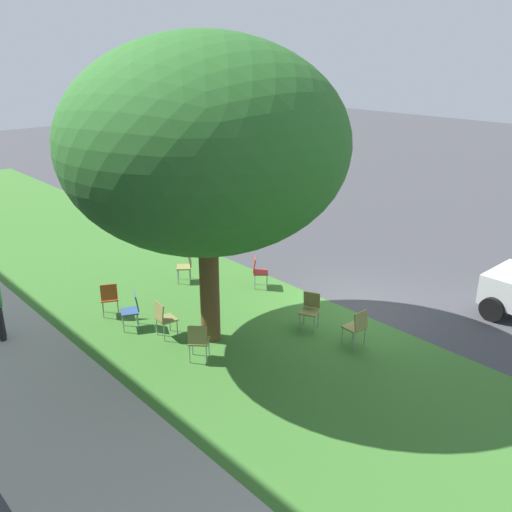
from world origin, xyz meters
name	(u,v)px	position (x,y,z in m)	size (l,w,h in m)	color
ground	(356,308)	(0.00, 0.00, 0.00)	(80.00, 80.00, 0.00)	#424247
grass_verge	(265,351)	(0.00, 3.20, 0.00)	(48.00, 6.00, 0.01)	#3D752D
sidewalk_strip	(78,440)	(0.00, 7.60, 0.00)	(48.00, 2.80, 0.01)	#ADA89E
street_tree	(205,145)	(1.25, 3.74, 4.43)	(5.91, 5.91, 6.63)	brown
chair_0	(310,308)	(0.09, 1.66, 0.52)	(0.55, 0.56, 0.88)	olive
chair_1	(198,339)	(0.65, 4.54, 0.52)	(0.59, 0.59, 0.88)	olive
chair_2	(132,308)	(2.91, 4.79, 0.52)	(0.55, 0.56, 0.88)	#335184
chair_3	(357,325)	(-1.20, 1.55, 0.52)	(0.45, 0.44, 0.88)	olive
chair_4	(163,317)	(2.03, 4.50, 0.52)	(0.46, 0.46, 0.88)	olive
chair_5	(109,297)	(3.85, 4.88, 0.52)	(0.56, 0.56, 0.88)	#C64C1E
chair_6	(258,270)	(2.68, 0.96, 0.52)	(0.59, 0.59, 0.88)	#B7332D
chair_7	(186,264)	(4.35, 2.20, 0.52)	(0.58, 0.58, 0.88)	olive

